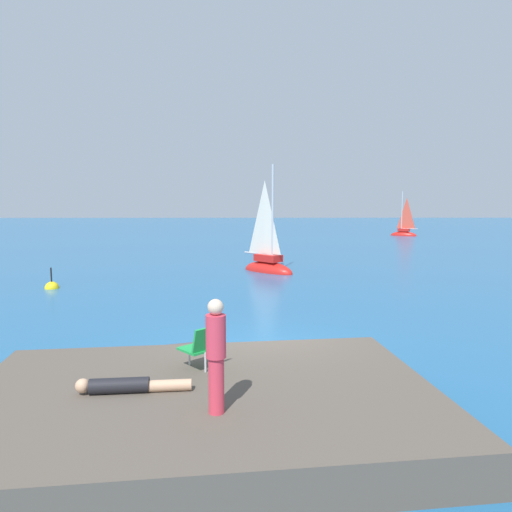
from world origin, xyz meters
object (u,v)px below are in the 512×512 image
at_px(sailboat_far, 404,233).
at_px(marker_buoy, 52,288).
at_px(person_sunbather, 128,386).
at_px(sailboat_near, 268,265).
at_px(beach_chair, 200,345).
at_px(person_standing, 216,353).

height_order(sailboat_far, marker_buoy, sailboat_far).
relative_size(sailboat_far, marker_buoy, 4.18).
height_order(person_sunbather, marker_buoy, person_sunbather).
relative_size(sailboat_near, beach_chair, 7.22).
relative_size(person_sunbather, person_standing, 1.09).
height_order(beach_chair, marker_buoy, beach_chair).
distance_m(sailboat_far, marker_buoy, 35.73).
distance_m(sailboat_near, person_standing, 17.18).
bearing_deg(sailboat_near, marker_buoy, -109.75).
distance_m(beach_chair, marker_buoy, 13.18).
distance_m(sailboat_near, beach_chair, 15.51).
xyz_separation_m(person_sunbather, person_standing, (1.41, -0.71, 0.75)).
bearing_deg(sailboat_near, sailboat_far, 102.59).
height_order(sailboat_near, person_standing, sailboat_near).
bearing_deg(beach_chair, person_standing, 150.48).
xyz_separation_m(sailboat_near, person_sunbather, (-2.71, -16.38, 0.42)).
height_order(sailboat_near, marker_buoy, sailboat_near).
height_order(person_sunbather, person_standing, person_standing).
relative_size(beach_chair, marker_buoy, 0.71).
bearing_deg(marker_buoy, beach_chair, -56.92).
distance_m(sailboat_near, person_sunbather, 16.61).
bearing_deg(beach_chair, sailboat_far, -65.24).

